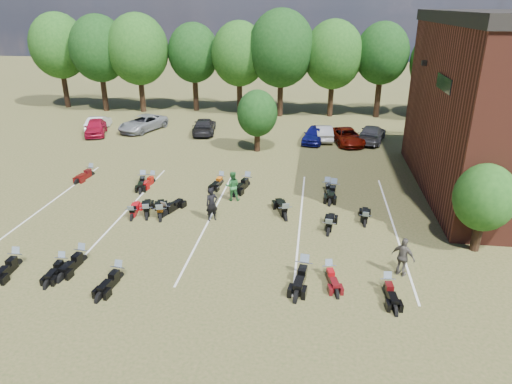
% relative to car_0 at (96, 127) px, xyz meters
% --- Properties ---
extents(ground, '(160.00, 160.00, 0.00)m').
position_rel_car_0_xyz_m(ground, '(17.16, -18.51, -0.71)').
color(ground, brown).
rests_on(ground, ground).
extents(car_0, '(2.98, 4.51, 1.43)m').
position_rel_car_0_xyz_m(car_0, '(0.00, 0.00, 0.00)').
color(car_0, maroon).
rests_on(car_0, ground).
extents(car_1, '(1.82, 4.05, 1.29)m').
position_rel_car_0_xyz_m(car_1, '(-0.57, 1.75, -0.07)').
color(car_1, silver).
rests_on(car_1, ground).
extents(car_2, '(4.03, 5.66, 1.43)m').
position_rel_car_0_xyz_m(car_2, '(3.72, 1.96, 0.00)').
color(car_2, gray).
rests_on(car_2, ground).
extents(car_3, '(2.56, 4.91, 1.36)m').
position_rel_car_0_xyz_m(car_3, '(9.63, 1.83, -0.03)').
color(car_3, black).
rests_on(car_3, ground).
extents(car_4, '(2.40, 4.28, 1.38)m').
position_rel_car_0_xyz_m(car_4, '(19.71, 0.21, -0.03)').
color(car_4, '#0D0F60').
rests_on(car_4, ground).
extents(car_5, '(1.81, 4.10, 1.31)m').
position_rel_car_0_xyz_m(car_5, '(20.44, 1.06, -0.06)').
color(car_5, '#BCBBB7').
rests_on(car_5, ground).
extents(car_6, '(3.21, 4.99, 1.28)m').
position_rel_car_0_xyz_m(car_6, '(22.45, 0.10, -0.07)').
color(car_6, '#590D05').
rests_on(car_6, ground).
extents(car_7, '(3.11, 5.20, 1.41)m').
position_rel_car_0_xyz_m(car_7, '(24.58, 0.97, -0.01)').
color(car_7, '#3B3B40').
rests_on(car_7, ground).
extents(person_black, '(0.82, 0.75, 1.88)m').
position_rel_car_0_xyz_m(person_black, '(14.34, -15.95, 0.22)').
color(person_black, black).
rests_on(person_black, ground).
extents(person_green, '(0.97, 0.80, 1.82)m').
position_rel_car_0_xyz_m(person_green, '(14.96, -13.06, 0.20)').
color(person_green, '#2A7236').
rests_on(person_green, ground).
extents(person_grey, '(1.12, 0.97, 1.81)m').
position_rel_car_0_xyz_m(person_grey, '(23.78, -20.27, 0.19)').
color(person_grey, '#57524A').
rests_on(person_grey, ground).
extents(motorcycle_0, '(0.91, 2.27, 1.23)m').
position_rel_car_0_xyz_m(motorcycle_0, '(9.32, -21.03, -0.71)').
color(motorcycle_0, black).
rests_on(motorcycle_0, ground).
extents(motorcycle_1, '(0.85, 2.27, 1.24)m').
position_rel_car_0_xyz_m(motorcycle_1, '(6.55, -21.76, -0.71)').
color(motorcycle_1, black).
rests_on(motorcycle_1, ground).
extents(motorcycle_2, '(0.75, 2.04, 1.12)m').
position_rel_car_0_xyz_m(motorcycle_2, '(8.74, -21.71, -0.71)').
color(motorcycle_2, black).
rests_on(motorcycle_2, ground).
extents(motorcycle_3, '(0.93, 2.23, 1.21)m').
position_rel_car_0_xyz_m(motorcycle_3, '(11.59, -22.20, -0.71)').
color(motorcycle_3, black).
rests_on(motorcycle_3, ground).
extents(motorcycle_4, '(1.12, 2.57, 1.38)m').
position_rel_car_0_xyz_m(motorcycle_4, '(19.53, -20.90, -0.71)').
color(motorcycle_4, black).
rests_on(motorcycle_4, ground).
extents(motorcycle_5, '(0.83, 2.12, 1.15)m').
position_rel_car_0_xyz_m(motorcycle_5, '(23.00, -21.56, -0.71)').
color(motorcycle_5, black).
rests_on(motorcycle_5, ground).
extents(motorcycle_6, '(1.04, 2.09, 1.11)m').
position_rel_car_0_xyz_m(motorcycle_6, '(20.61, -20.81, -0.71)').
color(motorcycle_6, '#510B0F').
rests_on(motorcycle_6, ground).
extents(motorcycle_7, '(0.98, 2.20, 1.19)m').
position_rel_car_0_xyz_m(motorcycle_7, '(9.90, -16.43, -0.71)').
color(motorcycle_7, '#A10B11').
rests_on(motorcycle_7, ground).
extents(motorcycle_8, '(1.44, 2.56, 1.36)m').
position_rel_car_0_xyz_m(motorcycle_8, '(11.48, -16.30, -0.71)').
color(motorcycle_8, black).
rests_on(motorcycle_8, ground).
extents(motorcycle_9, '(1.36, 2.41, 1.28)m').
position_rel_car_0_xyz_m(motorcycle_9, '(10.66, -16.20, -0.71)').
color(motorcycle_9, black).
rests_on(motorcycle_9, ground).
extents(motorcycle_10, '(1.40, 2.29, 1.22)m').
position_rel_car_0_xyz_m(motorcycle_10, '(11.60, -15.70, -0.71)').
color(motorcycle_10, black).
rests_on(motorcycle_10, ground).
extents(motorcycle_11, '(1.52, 2.62, 1.39)m').
position_rel_car_0_xyz_m(motorcycle_11, '(18.30, -15.29, -0.71)').
color(motorcycle_11, black).
rests_on(motorcycle_11, ground).
extents(motorcycle_12, '(0.84, 2.15, 1.17)m').
position_rel_car_0_xyz_m(motorcycle_12, '(22.63, -15.52, -0.71)').
color(motorcycle_12, black).
rests_on(motorcycle_12, ground).
extents(motorcycle_13, '(1.01, 2.36, 1.28)m').
position_rel_car_0_xyz_m(motorcycle_13, '(20.67, -16.78, -0.71)').
color(motorcycle_13, black).
rests_on(motorcycle_13, ground).
extents(motorcycle_14, '(1.01, 2.24, 1.21)m').
position_rel_car_0_xyz_m(motorcycle_14, '(4.46, -10.16, -0.71)').
color(motorcycle_14, '#4D0B0B').
rests_on(motorcycle_14, ground).
extents(motorcycle_15, '(0.85, 2.06, 1.11)m').
position_rel_car_0_xyz_m(motorcycle_15, '(9.15, -10.89, -0.71)').
color(motorcycle_15, maroon).
rests_on(motorcycle_15, ground).
extents(motorcycle_16, '(1.22, 2.36, 1.26)m').
position_rel_car_0_xyz_m(motorcycle_16, '(8.60, -11.15, -0.71)').
color(motorcycle_16, black).
rests_on(motorcycle_16, ground).
extents(motorcycle_17, '(1.00, 2.16, 1.16)m').
position_rel_car_0_xyz_m(motorcycle_17, '(13.72, -10.48, -0.71)').
color(motorcycle_17, black).
rests_on(motorcycle_17, ground).
extents(motorcycle_18, '(1.38, 2.52, 1.34)m').
position_rel_car_0_xyz_m(motorcycle_18, '(15.49, -10.69, -0.71)').
color(motorcycle_18, black).
rests_on(motorcycle_18, ground).
extents(motorcycle_19, '(1.10, 2.52, 1.36)m').
position_rel_car_0_xyz_m(motorcycle_19, '(21.05, -11.26, -0.71)').
color(motorcycle_19, black).
rests_on(motorcycle_19, ground).
extents(motorcycle_20, '(0.94, 2.37, 1.29)m').
position_rel_car_0_xyz_m(motorcycle_20, '(20.68, -10.93, -0.71)').
color(motorcycle_20, black).
rests_on(motorcycle_20, ground).
extents(tree_line, '(56.00, 6.00, 9.79)m').
position_rel_car_0_xyz_m(tree_line, '(16.16, 10.49, 5.60)').
color(tree_line, black).
rests_on(tree_line, ground).
extents(young_tree_near_building, '(2.80, 2.80, 4.16)m').
position_rel_car_0_xyz_m(young_tree_near_building, '(27.66, -17.51, 2.04)').
color(young_tree_near_building, black).
rests_on(young_tree_near_building, ground).
extents(young_tree_midfield, '(3.20, 3.20, 4.70)m').
position_rel_car_0_xyz_m(young_tree_midfield, '(15.16, -3.01, 2.38)').
color(young_tree_midfield, black).
rests_on(young_tree_midfield, ground).
extents(parking_lines, '(20.10, 14.00, 0.01)m').
position_rel_car_0_xyz_m(parking_lines, '(14.16, -15.51, -0.71)').
color(parking_lines, silver).
rests_on(parking_lines, ground).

